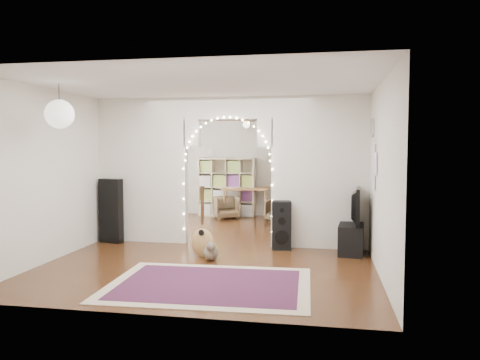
% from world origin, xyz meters
% --- Properties ---
extents(floor, '(7.50, 7.50, 0.00)m').
position_xyz_m(floor, '(0.00, 0.00, 0.00)').
color(floor, black).
rests_on(floor, ground).
extents(ceiling, '(5.00, 7.50, 0.02)m').
position_xyz_m(ceiling, '(0.00, 0.00, 2.70)').
color(ceiling, white).
rests_on(ceiling, wall_back).
extents(wall_back, '(5.00, 0.02, 2.70)m').
position_xyz_m(wall_back, '(0.00, 3.75, 1.35)').
color(wall_back, silver).
rests_on(wall_back, floor).
extents(wall_front, '(5.00, 0.02, 2.70)m').
position_xyz_m(wall_front, '(0.00, -3.75, 1.35)').
color(wall_front, silver).
rests_on(wall_front, floor).
extents(wall_left, '(0.02, 7.50, 2.70)m').
position_xyz_m(wall_left, '(-2.50, 0.00, 1.35)').
color(wall_left, silver).
rests_on(wall_left, floor).
extents(wall_right, '(0.02, 7.50, 2.70)m').
position_xyz_m(wall_right, '(2.50, 0.00, 1.35)').
color(wall_right, silver).
rests_on(wall_right, floor).
extents(divider_wall, '(5.00, 0.20, 2.70)m').
position_xyz_m(divider_wall, '(0.00, 0.00, 1.42)').
color(divider_wall, silver).
rests_on(divider_wall, floor).
extents(fairy_lights, '(1.64, 0.04, 1.60)m').
position_xyz_m(fairy_lights, '(0.00, -0.13, 1.55)').
color(fairy_lights, '#FFEABF').
rests_on(fairy_lights, divider_wall).
extents(window, '(0.04, 1.20, 1.40)m').
position_xyz_m(window, '(-2.47, 1.80, 1.50)').
color(window, white).
rests_on(window, wall_left).
extents(wall_clock, '(0.03, 0.31, 0.31)m').
position_xyz_m(wall_clock, '(2.48, -0.60, 2.10)').
color(wall_clock, white).
rests_on(wall_clock, wall_right).
extents(picture_frames, '(0.02, 0.50, 0.70)m').
position_xyz_m(picture_frames, '(2.48, -1.00, 1.50)').
color(picture_frames, white).
rests_on(picture_frames, wall_right).
extents(paper_lantern, '(0.40, 0.40, 0.40)m').
position_xyz_m(paper_lantern, '(-1.90, -2.40, 2.25)').
color(paper_lantern, white).
rests_on(paper_lantern, ceiling).
extents(ceiling_fan, '(1.10, 1.10, 0.30)m').
position_xyz_m(ceiling_fan, '(0.00, 2.00, 2.40)').
color(ceiling_fan, gold).
rests_on(ceiling_fan, ceiling).
extents(area_rug, '(2.67, 2.04, 0.02)m').
position_xyz_m(area_rug, '(0.27, -2.57, 0.01)').
color(area_rug, maroon).
rests_on(area_rug, floor).
extents(guitar_case, '(0.48, 0.26, 1.20)m').
position_xyz_m(guitar_case, '(-2.20, -0.25, 0.60)').
color(guitar_case, black).
rests_on(guitar_case, floor).
extents(acoustic_guitar, '(0.42, 0.27, 0.98)m').
position_xyz_m(acoustic_guitar, '(-0.21, -1.08, 0.43)').
color(acoustic_guitar, '#BF814C').
rests_on(acoustic_guitar, floor).
extents(tabby_cat, '(0.30, 0.53, 0.35)m').
position_xyz_m(tabby_cat, '(-0.02, -1.29, 0.14)').
color(tabby_cat, brown).
rests_on(tabby_cat, floor).
extents(floor_speaker, '(0.37, 0.34, 0.85)m').
position_xyz_m(floor_speaker, '(1.00, -0.25, 0.42)').
color(floor_speaker, black).
rests_on(floor_speaker, floor).
extents(media_console, '(0.49, 1.03, 0.50)m').
position_xyz_m(media_console, '(2.20, -0.26, 0.25)').
color(media_console, black).
rests_on(media_console, floor).
extents(tv, '(0.24, 1.08, 0.62)m').
position_xyz_m(tv, '(2.20, -0.26, 0.81)').
color(tv, black).
rests_on(tv, media_console).
extents(bookcase, '(1.49, 0.44, 1.52)m').
position_xyz_m(bookcase, '(-0.77, 3.50, 0.76)').
color(bookcase, '#BFB28A').
rests_on(bookcase, floor).
extents(dining_table, '(1.26, 0.89, 0.76)m').
position_xyz_m(dining_table, '(-0.26, 3.50, 0.68)').
color(dining_table, brown).
rests_on(dining_table, floor).
extents(flower_vase, '(0.20, 0.20, 0.19)m').
position_xyz_m(flower_vase, '(-0.26, 3.50, 0.85)').
color(flower_vase, white).
rests_on(flower_vase, dining_table).
extents(dining_chair_left, '(0.80, 0.81, 0.56)m').
position_xyz_m(dining_chair_left, '(-0.68, 3.02, 0.28)').
color(dining_chair_left, '#483824').
rests_on(dining_chair_left, floor).
extents(dining_chair_right, '(0.67, 0.68, 0.51)m').
position_xyz_m(dining_chair_right, '(0.65, 2.91, 0.26)').
color(dining_chair_right, '#483824').
rests_on(dining_chair_right, floor).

